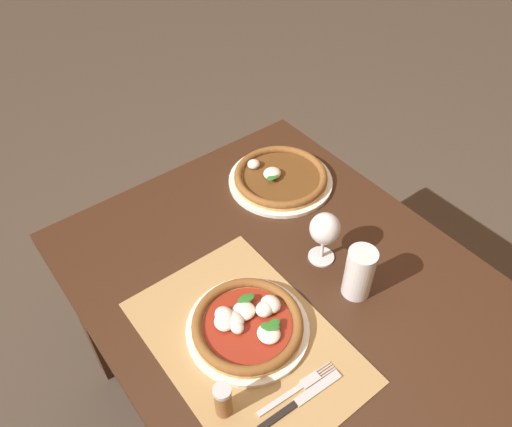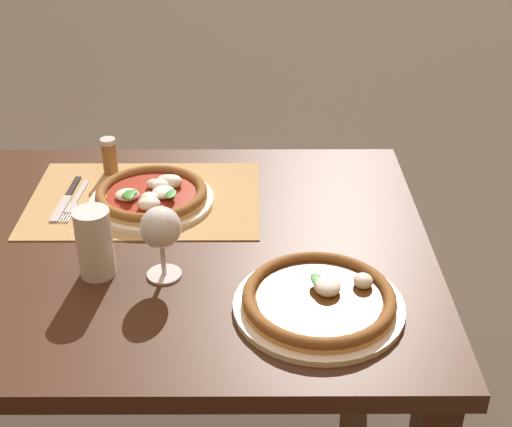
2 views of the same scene
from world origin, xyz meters
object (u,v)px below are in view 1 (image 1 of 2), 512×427
(fork, at_px, (297,389))
(knife, at_px, (301,400))
(pepper_shaker, at_px, (223,400))
(pizza_near, at_px, (247,324))
(pizza_far, at_px, (280,177))
(wine_glass, at_px, (325,230))
(pint_glass, at_px, (359,273))

(fork, distance_m, knife, 0.03)
(pepper_shaker, bearing_deg, pizza_near, 128.74)
(pizza_far, relative_size, wine_glass, 2.08)
(pepper_shaker, bearing_deg, pizza_far, 131.22)
(wine_glass, height_order, pint_glass, wine_glass)
(fork, height_order, pepper_shaker, pepper_shaker)
(knife, bearing_deg, pepper_shaker, -120.50)
(pint_glass, height_order, knife, pint_glass)
(pizza_far, bearing_deg, wine_glass, -19.61)
(pizza_near, bearing_deg, knife, -4.41)
(pint_glass, xyz_separation_m, pepper_shaker, (0.05, -0.44, -0.02))
(fork, bearing_deg, pint_glass, 110.63)
(pizza_far, relative_size, fork, 1.60)
(fork, bearing_deg, pizza_near, 178.50)
(pint_glass, distance_m, knife, 0.33)
(pizza_far, xyz_separation_m, knife, (0.57, -0.41, -0.01))
(knife, bearing_deg, pint_glass, 113.80)
(fork, bearing_deg, pepper_shaker, -111.26)
(pint_glass, relative_size, knife, 0.67)
(pepper_shaker, bearing_deg, knife, 59.50)
(wine_glass, bearing_deg, fork, -50.72)
(wine_glass, bearing_deg, pepper_shaker, -67.69)
(pizza_far, height_order, pepper_shaker, pepper_shaker)
(pizza_near, xyz_separation_m, wine_glass, (-0.06, 0.29, 0.08))
(pizza_far, relative_size, knife, 1.49)
(pepper_shaker, bearing_deg, pint_glass, 96.47)
(pizza_near, distance_m, wine_glass, 0.31)
(pizza_near, xyz_separation_m, fork, (0.18, -0.00, -0.02))
(wine_glass, xyz_separation_m, pint_glass, (0.13, -0.01, -0.04))
(pizza_near, relative_size, knife, 1.35)
(pint_glass, bearing_deg, pizza_near, -104.83)
(pizza_near, relative_size, pint_glass, 2.00)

